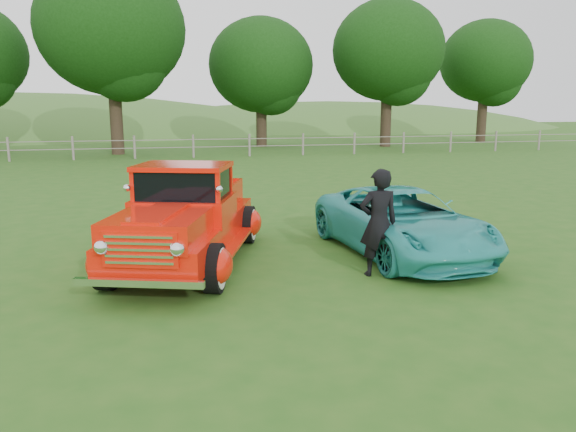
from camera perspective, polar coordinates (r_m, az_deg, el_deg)
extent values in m
plane|color=#245316|center=(8.80, 0.70, -7.14)|extent=(140.00, 140.00, 0.00)
ellipsoid|color=#356324|center=(68.43, -26.88, 3.60)|extent=(84.00, 60.00, 18.00)
ellipsoid|color=#356324|center=(73.78, 4.03, 6.12)|extent=(72.00, 52.00, 14.00)
cube|color=gray|center=(30.25, -9.59, 6.92)|extent=(48.00, 0.04, 0.04)
cube|color=gray|center=(30.22, -9.62, 7.67)|extent=(48.00, 0.04, 0.04)
cylinder|color=black|center=(33.15, -17.09, 10.19)|extent=(0.70, 0.70, 4.84)
ellipsoid|color=black|center=(33.40, -17.55, 17.75)|extent=(8.00, 8.00, 7.20)
cylinder|color=black|center=(37.77, -2.72, 9.91)|extent=(0.70, 0.70, 3.74)
ellipsoid|color=black|center=(37.84, -2.77, 15.06)|extent=(6.80, 6.80, 6.12)
cylinder|color=black|center=(38.19, 9.93, 10.27)|extent=(0.70, 0.70, 4.40)
ellipsoid|color=black|center=(38.33, 10.14, 16.25)|extent=(7.20, 7.20, 6.48)
cylinder|color=black|center=(45.05, 19.11, 9.82)|extent=(0.70, 0.70, 4.18)
ellipsoid|color=black|center=(45.15, 19.43, 14.63)|extent=(6.60, 6.60, 5.94)
cylinder|color=black|center=(8.98, -17.93, -4.79)|extent=(0.47, 0.80, 0.76)
cylinder|color=black|center=(8.47, -7.51, -5.28)|extent=(0.47, 0.80, 0.76)
cylinder|color=black|center=(11.80, -12.08, -0.70)|extent=(0.47, 0.80, 0.76)
cylinder|color=black|center=(11.42, -4.11, -0.88)|extent=(0.47, 0.80, 0.76)
cube|color=red|center=(10.08, -10.22, -1.51)|extent=(2.95, 4.86, 0.44)
ellipsoid|color=red|center=(9.00, -18.36, -4.52)|extent=(0.63, 0.84, 0.54)
ellipsoid|color=red|center=(8.45, -7.05, -5.04)|extent=(0.63, 0.84, 0.54)
ellipsoid|color=red|center=(11.82, -12.42, -0.51)|extent=(0.63, 0.84, 0.54)
ellipsoid|color=red|center=(11.40, -3.76, -0.69)|extent=(0.63, 0.84, 0.54)
cube|color=red|center=(8.55, -13.05, -1.25)|extent=(1.77, 1.94, 0.42)
cube|color=red|center=(9.90, -10.45, 0.67)|extent=(1.94, 1.79, 0.44)
cube|color=black|center=(9.82, -10.55, 3.37)|extent=(1.73, 1.52, 0.50)
cube|color=red|center=(9.79, -10.61, 4.99)|extent=(1.83, 1.64, 0.08)
cube|color=red|center=(11.29, -8.47, 1.83)|extent=(1.74, 2.22, 0.45)
cube|color=white|center=(7.83, -14.85, -3.39)|extent=(1.04, 0.44, 0.50)
cube|color=white|center=(7.86, -14.94, -6.60)|extent=(1.74, 0.67, 0.10)
cube|color=white|center=(12.41, -7.24, 0.23)|extent=(1.65, 0.64, 0.10)
imported|color=teal|center=(10.73, 11.49, -0.59)|extent=(2.37, 4.57, 1.23)
imported|color=black|center=(9.26, 9.18, -0.67)|extent=(0.66, 0.45, 1.77)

